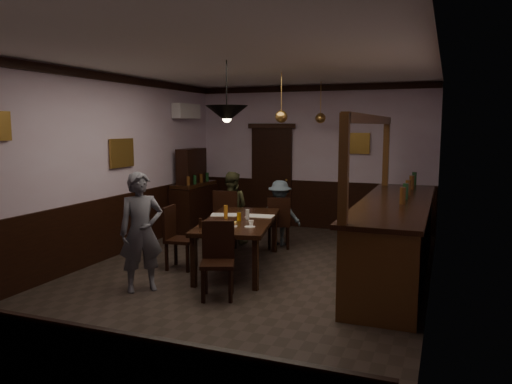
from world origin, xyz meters
The scene contains 31 objects.
room centered at (0.00, 0.00, 1.50)m, with size 5.01×8.01×3.01m.
dining_table centered at (-0.26, 0.64, 0.69)m, with size 1.44×2.36×0.75m.
chair_far_left centered at (-0.97, 1.78, 0.56)m, with size 0.49×0.49×1.02m.
chair_far_right centered at (-0.07, 1.98, 0.50)m, with size 0.51×0.51×0.92m.
chair_near centered at (0.00, -0.66, 0.52)m, with size 0.54×0.54×0.95m.
chair_side centered at (-1.13, 0.25, 0.52)m, with size 0.46×0.46×0.95m.
person_standing centered at (-1.03, -0.81, 0.78)m, with size 0.57×0.37×1.56m, color #5A5B67.
person_seated_left centered at (-1.02, 2.06, 0.66)m, with size 0.64×0.50×1.33m, color #4B4B2D.
person_seated_right centered at (-0.14, 2.25, 0.59)m, with size 0.76×0.44×1.18m, color slate.
newspaper_left centered at (-0.62, 0.88, 0.75)m, with size 0.42×0.30×0.01m, color silver.
newspaper_right centered at (-0.05, 0.98, 0.75)m, with size 0.42×0.30×0.01m, color silver.
napkin centered at (-0.28, 0.36, 0.75)m, with size 0.15×0.15×0.00m, color #FEFF5D.
saucer centered at (0.12, 0.13, 0.76)m, with size 0.15×0.15×0.01m, color white.
coffee_cup centered at (0.11, 0.19, 0.80)m, with size 0.08×0.08×0.07m, color white.
pastry_plate centered at (-0.16, 0.07, 0.76)m, with size 0.22×0.22×0.01m, color white.
pastry_ring_a centered at (-0.24, 0.12, 0.79)m, with size 0.13×0.13×0.04m, color #C68C47.
pastry_ring_b centered at (-0.15, 0.12, 0.79)m, with size 0.13×0.13×0.04m, color #C68C47.
soda_can centered at (-0.21, 0.53, 0.81)m, with size 0.07×0.07×0.12m, color yellow.
beer_glass centered at (-0.48, 0.63, 0.85)m, with size 0.06×0.06×0.20m, color #BF721E.
water_glass centered at (-0.14, 0.67, 0.82)m, with size 0.06×0.06×0.15m, color silver.
pepper_mill centered at (-0.49, -0.18, 0.82)m, with size 0.04×0.04×0.14m, color black.
sideboard centered at (-2.21, 2.84, 0.68)m, with size 0.46×1.28×1.69m.
bar_counter centered at (1.99, 1.04, 0.58)m, with size 0.95×4.10×2.30m.
door_back centered at (-0.90, 3.95, 1.05)m, with size 0.90×0.06×2.10m, color black.
ac_unit centered at (-2.38, 2.90, 2.45)m, with size 0.20×0.85×0.30m.
picture_left_small centered at (-2.46, -1.60, 2.15)m, with size 0.04×0.28×0.36m.
picture_left_large centered at (-2.46, 0.80, 1.70)m, with size 0.04×0.62×0.48m.
picture_back centered at (0.90, 3.96, 1.80)m, with size 0.55×0.04×0.42m.
pendant_iron centered at (-0.09, -0.15, 2.31)m, with size 0.56×0.56×0.80m.
pendant_brass_mid centered at (0.10, 1.55, 2.30)m, with size 0.20×0.20×0.81m.
pendant_brass_far centered at (0.30, 3.38, 2.30)m, with size 0.20×0.20×0.81m.
Camera 1 is at (2.65, -6.19, 2.15)m, focal length 35.00 mm.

